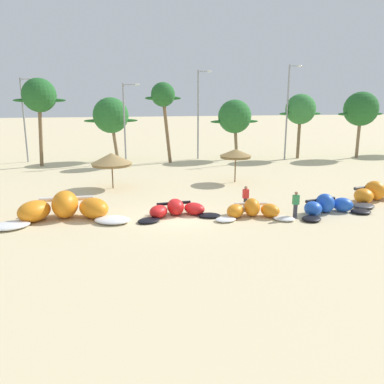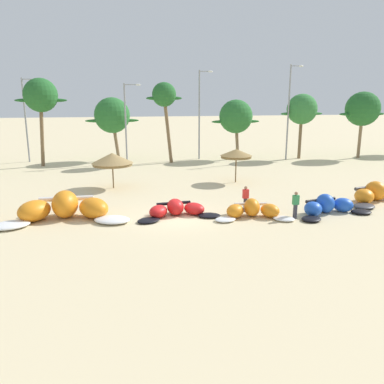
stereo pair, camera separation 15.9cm
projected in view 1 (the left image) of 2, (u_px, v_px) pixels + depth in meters
name	position (u px, v px, depth m)	size (l,w,h in m)	color
ground_plane	(176.00, 217.00, 23.13)	(260.00, 260.00, 0.00)	beige
kite_left	(64.00, 209.00, 22.59)	(7.90, 3.73, 1.61)	white
kite_left_of_center	(177.00, 210.00, 23.33)	(5.25, 2.59, 0.97)	black
kite_center	(253.00, 210.00, 23.06)	(4.83, 2.62, 1.08)	white
kite_right_of_center	(328.00, 206.00, 23.81)	(5.20, 2.90, 1.17)	black
kite_right	(379.00, 194.00, 26.70)	(6.22, 3.44, 1.33)	#333338
beach_umbrella_near_van	(112.00, 159.00, 30.07)	(3.19, 3.19, 2.78)	brown
beach_umbrella_middle	(236.00, 153.00, 32.23)	(2.64, 2.64, 2.80)	brown
person_near_kites	(296.00, 205.00, 22.73)	(0.36, 0.24, 1.62)	#383842
person_by_umbrellas	(246.00, 199.00, 24.16)	(0.36, 0.24, 1.62)	#383842
palm_left	(39.00, 96.00, 38.92)	(5.06, 3.38, 8.87)	brown
palm_left_of_gap	(111.00, 116.00, 43.22)	(5.90, 3.93, 7.00)	#7F6647
palm_center_left	(163.00, 96.00, 41.01)	(3.82, 2.55, 8.53)	brown
palm_center_right	(235.00, 117.00, 44.24)	(5.68, 3.79, 6.75)	#7F6647
palm_right_of_gap	(301.00, 110.00, 44.50)	(5.16, 3.44, 7.38)	brown
palm_right	(361.00, 109.00, 44.98)	(5.87, 3.91, 7.63)	#7F6647
lamppost_west	(25.00, 115.00, 42.03)	(2.02, 0.24, 9.00)	gray
lamppost_west_center	(126.00, 119.00, 41.40)	(1.83, 0.24, 8.41)	gray
lamppost_east_center	(199.00, 111.00, 44.19)	(1.64, 0.24, 9.93)	gray
lamppost_east	(288.00, 108.00, 43.75)	(1.56, 0.24, 10.48)	gray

